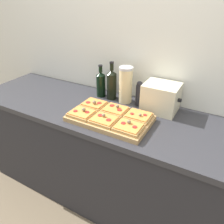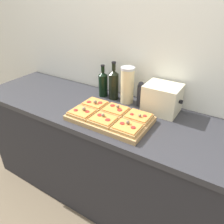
{
  "view_description": "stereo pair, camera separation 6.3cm",
  "coord_description": "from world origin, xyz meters",
  "views": [
    {
      "loc": [
        0.56,
        -0.91,
        1.69
      ],
      "look_at": [
        -0.08,
        0.24,
        0.95
      ],
      "focal_mm": 35.0,
      "sensor_mm": 36.0,
      "label": 1
    },
    {
      "loc": [
        0.61,
        -0.88,
        1.69
      ],
      "look_at": [
        -0.08,
        0.24,
        0.95
      ],
      "focal_mm": 35.0,
      "sensor_mm": 36.0,
      "label": 2
    }
  ],
  "objects": [
    {
      "name": "wall_back",
      "position": [
        0.0,
        0.67,
        1.25
      ],
      "size": [
        6.0,
        0.06,
        2.5
      ],
      "color": "silver",
      "rests_on": "ground_plane"
    },
    {
      "name": "kitchen_counter",
      "position": [
        0.0,
        0.32,
        0.45
      ],
      "size": [
        2.63,
        0.67,
        0.9
      ],
      "color": "#232328",
      "rests_on": "ground_plane"
    },
    {
      "name": "cutting_board",
      "position": [
        -0.08,
        0.21,
        0.92
      ],
      "size": [
        0.55,
        0.33,
        0.03
      ],
      "primitive_type": "cube",
      "color": "tan",
      "rests_on": "kitchen_counter"
    },
    {
      "name": "pizza_slice_back_left",
      "position": [
        -0.26,
        0.28,
        0.95
      ],
      "size": [
        0.17,
        0.14,
        0.06
      ],
      "color": "tan",
      "rests_on": "cutting_board"
    },
    {
      "name": "pizza_slice_back_center",
      "position": [
        -0.08,
        0.28,
        0.95
      ],
      "size": [
        0.17,
        0.14,
        0.05
      ],
      "color": "tan",
      "rests_on": "cutting_board"
    },
    {
      "name": "pizza_slice_back_right",
      "position": [
        0.1,
        0.28,
        0.95
      ],
      "size": [
        0.17,
        0.14,
        0.05
      ],
      "color": "tan",
      "rests_on": "cutting_board"
    },
    {
      "name": "pizza_slice_front_left",
      "position": [
        -0.26,
        0.13,
        0.95
      ],
      "size": [
        0.17,
        0.14,
        0.05
      ],
      "color": "tan",
      "rests_on": "cutting_board"
    },
    {
      "name": "pizza_slice_front_center",
      "position": [
        -0.08,
        0.13,
        0.95
      ],
      "size": [
        0.17,
        0.14,
        0.05
      ],
      "color": "tan",
      "rests_on": "cutting_board"
    },
    {
      "name": "pizza_slice_front_right",
      "position": [
        0.1,
        0.13,
        0.95
      ],
      "size": [
        0.17,
        0.14,
        0.05
      ],
      "color": "tan",
      "rests_on": "cutting_board"
    },
    {
      "name": "olive_oil_bottle",
      "position": [
        -0.34,
        0.52,
        1.01
      ],
      "size": [
        0.08,
        0.08,
        0.27
      ],
      "color": "black",
      "rests_on": "kitchen_counter"
    },
    {
      "name": "wine_bottle",
      "position": [
        -0.24,
        0.52,
        1.03
      ],
      "size": [
        0.08,
        0.08,
        0.31
      ],
      "color": "black",
      "rests_on": "kitchen_counter"
    },
    {
      "name": "grain_jar_tall",
      "position": [
        -0.12,
        0.52,
        1.04
      ],
      "size": [
        0.11,
        0.11,
        0.29
      ],
      "color": "beige",
      "rests_on": "kitchen_counter"
    },
    {
      "name": "pepper_mill",
      "position": [
        -0.0,
        0.52,
        1.0
      ],
      "size": [
        0.05,
        0.05,
        0.2
      ],
      "color": "black",
      "rests_on": "kitchen_counter"
    },
    {
      "name": "toaster_oven",
      "position": [
        0.17,
        0.52,
        1.0
      ],
      "size": [
        0.27,
        0.21,
        0.21
      ],
      "color": "beige",
      "rests_on": "kitchen_counter"
    }
  ]
}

